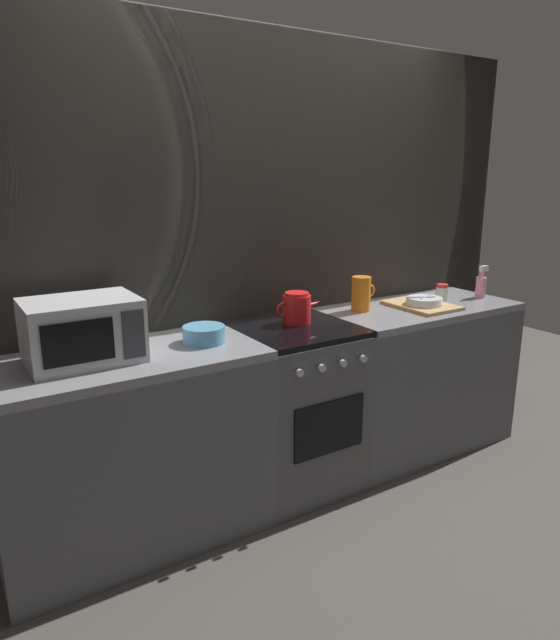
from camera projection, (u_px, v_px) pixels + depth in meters
name	position (u px, v px, depth m)	size (l,w,h in m)	color
ground_plane	(295.00, 481.00, 3.18)	(8.00, 8.00, 0.00)	#47423D
back_wall	(264.00, 261.00, 3.14)	(3.60, 0.05, 2.40)	#A39989
counter_left	(133.00, 449.00, 2.60)	(1.20, 0.60, 0.90)	#515459
stove_unit	(296.00, 407.00, 3.06)	(0.60, 0.63, 0.90)	#4C4C51
counter_right	(415.00, 376.00, 3.53)	(1.20, 0.60, 0.90)	#515459
microwave	(82.00, 330.00, 2.39)	(0.46, 0.35, 0.27)	#B2B2B7
kettle	(297.00, 308.00, 3.01)	(0.28, 0.15, 0.17)	red
mixing_bowl	(204.00, 334.00, 2.67)	(0.20, 0.20, 0.08)	teal
pitcher	(361.00, 294.00, 3.26)	(0.16, 0.11, 0.20)	orange
dish_pile	(423.00, 303.00, 3.36)	(0.30, 0.40, 0.07)	tan
spice_jar	(442.00, 293.00, 3.53)	(0.08, 0.08, 0.10)	silver
spray_bottle	(481.00, 285.00, 3.62)	(0.08, 0.06, 0.20)	pink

